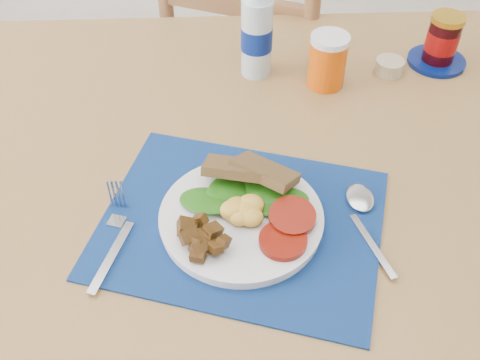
# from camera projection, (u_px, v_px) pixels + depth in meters

# --- Properties ---
(table) EXTENTS (1.40, 0.90, 0.75)m
(table) POSITION_uv_depth(u_px,v_px,m) (260.00, 177.00, 1.04)
(table) COLOR brown
(table) RESTS_ON ground
(chair_far) EXTENTS (0.57, 0.56, 1.18)m
(chair_far) POSITION_uv_depth(u_px,v_px,m) (251.00, 36.00, 1.54)
(chair_far) COLOR brown
(chair_far) RESTS_ON ground
(placemat) EXTENTS (0.50, 0.44, 0.00)m
(placemat) POSITION_uv_depth(u_px,v_px,m) (241.00, 223.00, 0.85)
(placemat) COLOR black
(placemat) RESTS_ON table
(breakfast_plate) EXTENTS (0.24, 0.24, 0.06)m
(breakfast_plate) POSITION_uv_depth(u_px,v_px,m) (238.00, 216.00, 0.84)
(breakfast_plate) COLOR silver
(breakfast_plate) RESTS_ON placemat
(fork) EXTENTS (0.05, 0.19, 0.00)m
(fork) POSITION_uv_depth(u_px,v_px,m) (115.00, 234.00, 0.83)
(fork) COLOR #B2B5BA
(fork) RESTS_ON placemat
(spoon) EXTENTS (0.05, 0.18, 0.01)m
(spoon) POSITION_uv_depth(u_px,v_px,m) (363.00, 212.00, 0.86)
(spoon) COLOR #B2B5BA
(spoon) RESTS_ON placemat
(water_bottle) EXTENTS (0.06, 0.06, 0.21)m
(water_bottle) POSITION_uv_depth(u_px,v_px,m) (257.00, 31.00, 1.07)
(water_bottle) COLOR #ADBFCC
(water_bottle) RESTS_ON table
(juice_glass) EXTENTS (0.07, 0.07, 0.10)m
(juice_glass) POSITION_uv_depth(u_px,v_px,m) (327.00, 62.00, 1.08)
(juice_glass) COLOR #CE4905
(juice_glass) RESTS_ON table
(ramekin) EXTENTS (0.06, 0.06, 0.03)m
(ramekin) POSITION_uv_depth(u_px,v_px,m) (389.00, 67.00, 1.13)
(ramekin) COLOR tan
(ramekin) RESTS_ON table
(jam_on_saucer) EXTENTS (0.12, 0.12, 0.11)m
(jam_on_saucer) POSITION_uv_depth(u_px,v_px,m) (441.00, 43.00, 1.13)
(jam_on_saucer) COLOR #051559
(jam_on_saucer) RESTS_ON table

